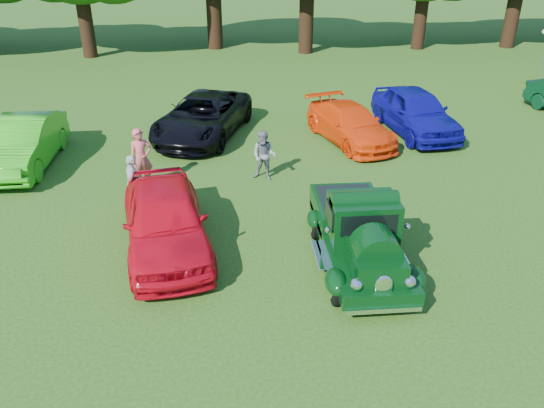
{
  "coord_description": "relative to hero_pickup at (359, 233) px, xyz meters",
  "views": [
    {
      "loc": [
        -2.05,
        -9.34,
        6.64
      ],
      "look_at": [
        -1.12,
        1.37,
        1.1
      ],
      "focal_mm": 35.0,
      "sensor_mm": 36.0,
      "label": 1
    }
  ],
  "objects": [
    {
      "name": "red_convertible",
      "position": [
        -4.3,
        0.95,
        0.05
      ],
      "size": [
        2.6,
        4.81,
        1.55
      ],
      "primitive_type": "imported",
      "rotation": [
        0.0,
        0.0,
        0.17
      ],
      "color": "red",
      "rests_on": "ground"
    },
    {
      "name": "ground",
      "position": [
        -0.73,
        -0.51,
        -0.73
      ],
      "size": [
        120.0,
        120.0,
        0.0
      ],
      "primitive_type": "plane",
      "color": "#214610",
      "rests_on": "ground"
    },
    {
      "name": "spectator_pink",
      "position": [
        -5.28,
        4.44,
        0.15
      ],
      "size": [
        0.76,
        0.64,
        1.76
      ],
      "primitive_type": "imported",
      "rotation": [
        0.0,
        0.0,
        0.41
      ],
      "color": "#C85352",
      "rests_on": "ground"
    },
    {
      "name": "spectator_white",
      "position": [
        -5.32,
        3.09,
        0.02
      ],
      "size": [
        0.38,
        0.89,
        1.51
      ],
      "primitive_type": "imported",
      "rotation": [
        0.0,
        0.0,
        1.59
      ],
      "color": "silver",
      "rests_on": "ground"
    },
    {
      "name": "back_car_lime",
      "position": [
        -9.17,
        6.35,
        0.03
      ],
      "size": [
        1.62,
        4.59,
        1.51
      ],
      "primitive_type": "imported",
      "rotation": [
        0.0,
        0.0,
        0.0
      ],
      "color": "green",
      "rests_on": "ground"
    },
    {
      "name": "back_car_black",
      "position": [
        -3.66,
        8.66,
        0.01
      ],
      "size": [
        3.97,
        5.8,
        1.47
      ],
      "primitive_type": "imported",
      "rotation": [
        0.0,
        0.0,
        -0.32
      ],
      "color": "black",
      "rests_on": "ground"
    },
    {
      "name": "back_car_blue",
      "position": [
        4.06,
        8.37,
        0.07
      ],
      "size": [
        2.47,
        4.9,
        1.6
      ],
      "primitive_type": "imported",
      "rotation": [
        0.0,
        0.0,
        0.13
      ],
      "color": "#0D0B83",
      "rests_on": "ground"
    },
    {
      "name": "spectator_grey",
      "position": [
        -1.75,
        4.67,
        0.02
      ],
      "size": [
        0.89,
        0.79,
        1.51
      ],
      "primitive_type": "imported",
      "rotation": [
        0.0,
        0.0,
        -0.36
      ],
      "color": "slate",
      "rests_on": "ground"
    },
    {
      "name": "hero_pickup",
      "position": [
        0.0,
        0.0,
        0.0
      ],
      "size": [
        2.01,
        4.31,
        1.68
      ],
      "color": "black",
      "rests_on": "ground"
    },
    {
      "name": "back_car_orange",
      "position": [
        1.5,
        7.63,
        -0.1
      ],
      "size": [
        2.98,
        4.69,
        1.27
      ],
      "primitive_type": "imported",
      "rotation": [
        0.0,
        0.0,
        0.3
      ],
      "color": "#F23C08",
      "rests_on": "ground"
    }
  ]
}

